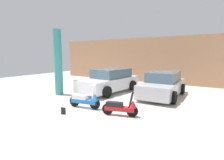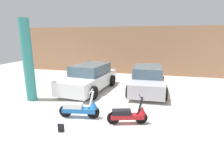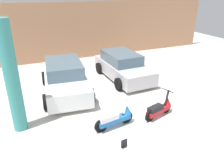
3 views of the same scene
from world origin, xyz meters
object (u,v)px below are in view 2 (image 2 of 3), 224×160
support_column_side (28,61)px  car_rear_center (147,79)px  scooter_front_right (129,114)px  car_rear_left (89,78)px  placard_near_left_scooter (61,128)px  scooter_front_left (81,108)px

support_column_side → car_rear_center: bearing=27.9°
scooter_front_right → car_rear_left: bearing=112.5°
car_rear_center → support_column_side: bearing=-63.7°
car_rear_center → placard_near_left_scooter: size_ratio=14.93×
car_rear_center → scooter_front_right: bearing=-7.1°
support_column_side → car_rear_left: bearing=47.6°
car_rear_center → support_column_side: size_ratio=1.09×
support_column_side → scooter_front_right: bearing=-14.4°
scooter_front_right → car_rear_left: car_rear_left is taller
placard_near_left_scooter → car_rear_left: bearing=99.8°
scooter_front_left → car_rear_center: size_ratio=0.37×
car_rear_left → scooter_front_left: bearing=22.2°
scooter_front_left → support_column_side: 3.44m
scooter_front_left → scooter_front_right: scooter_front_left is taller
scooter_front_right → scooter_front_left: bearing=162.8°
car_rear_center → placard_near_left_scooter: 5.38m
scooter_front_right → car_rear_center: (0.37, 3.84, 0.29)m
car_rear_center → placard_near_left_scooter: car_rear_center is taller
scooter_front_right → support_column_side: bearing=149.5°
scooter_front_right → placard_near_left_scooter: scooter_front_right is taller
scooter_front_left → support_column_side: bearing=149.9°
placard_near_left_scooter → support_column_side: 3.87m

